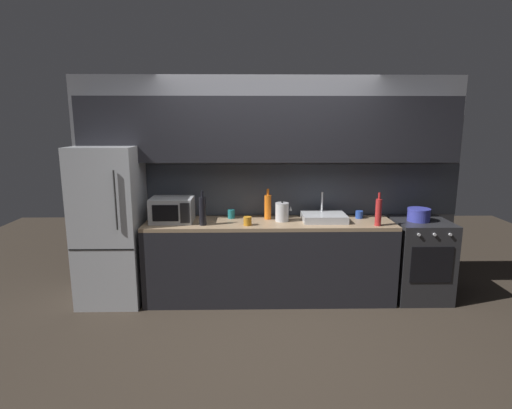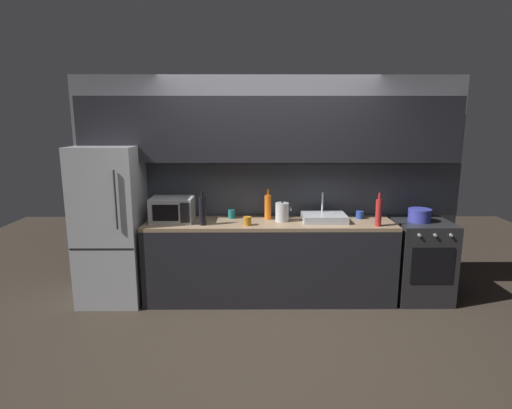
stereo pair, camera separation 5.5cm
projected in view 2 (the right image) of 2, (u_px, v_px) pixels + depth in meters
The scene contains 15 objects.
ground_plane at pixel (272, 338), 3.84m from camera, with size 10.00×10.00×0.00m, color #2D261E.
back_wall at pixel (269, 160), 4.71m from camera, with size 4.48×0.44×2.50m.
counter_run at pixel (269, 260), 4.64m from camera, with size 2.74×0.60×0.90m.
refrigerator at pixel (111, 225), 4.54m from camera, with size 0.68×0.69×1.73m.
oven_range at pixel (420, 260), 4.64m from camera, with size 0.60×0.62×0.90m.
microwave at pixel (172, 210), 4.53m from camera, with size 0.46×0.35×0.27m.
sink_basin at pixel (324, 217), 4.57m from camera, with size 0.48×0.38×0.30m.
kettle at pixel (282, 212), 4.55m from camera, with size 0.18×0.15×0.23m.
wine_bottle_orange at pixel (268, 207), 4.64m from camera, with size 0.08×0.08×0.34m.
wine_bottle_dark at pixel (203, 211), 4.37m from camera, with size 0.08×0.08×0.37m.
wine_bottle_red at pixel (379, 212), 4.33m from camera, with size 0.07×0.07×0.36m.
mug_blue at pixel (360, 215), 4.69m from camera, with size 0.08×0.08×0.09m, color #234299.
mug_teal at pixel (231, 214), 4.70m from camera, with size 0.08×0.08×0.10m, color #19666B.
mug_amber at pixel (247, 221), 4.38m from camera, with size 0.09×0.09×0.09m, color #B27019.
cooking_pot at pixel (420, 215), 4.54m from camera, with size 0.25×0.25×0.14m.
Camera 2 is at (-0.17, -3.52, 1.99)m, focal length 28.89 mm.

